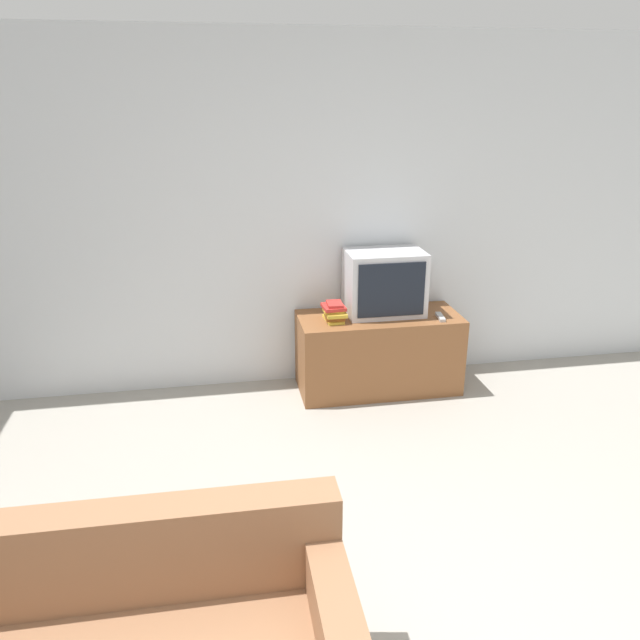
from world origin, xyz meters
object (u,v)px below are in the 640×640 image
(tv_stand, at_px, (378,352))
(television, at_px, (384,283))
(remote_on_stand, at_px, (440,317))
(book_stack, at_px, (334,312))

(tv_stand, distance_m, television, 0.54)
(television, xyz_separation_m, remote_on_stand, (0.38, -0.20, -0.23))
(television, distance_m, book_stack, 0.45)
(book_stack, bearing_deg, television, 14.31)
(tv_stand, relative_size, book_stack, 5.37)
(tv_stand, bearing_deg, book_stack, -173.93)
(television, height_order, book_stack, television)
(tv_stand, xyz_separation_m, television, (0.05, 0.06, 0.54))
(television, height_order, remote_on_stand, television)
(television, relative_size, book_stack, 2.54)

